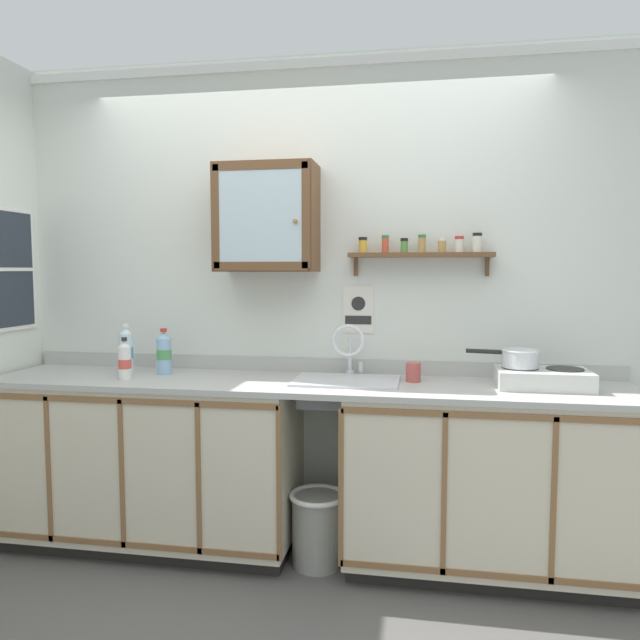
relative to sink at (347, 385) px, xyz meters
The scene contains 17 objects.
floor 1.02m from the sink, 119.96° to the right, with size 6.36×6.36×0.00m, color #565451.
back_wall 0.56m from the sink, 128.63° to the left, with size 3.96×0.07×2.67m.
lower_cabinet_run 1.18m from the sink, behind, with size 1.63×0.60×0.90m.
lower_cabinet_run_right 0.86m from the sink, ahead, with size 1.44×0.60×0.90m.
countertop 0.23m from the sink, behind, with size 3.32×0.62×0.03m, color #B2B2AD.
backsplash 0.34m from the sink, 132.33° to the left, with size 3.32×0.02×0.08m, color #B2B2AD.
sink is the anchor object (origin of this frame).
hot_plate_stove 0.97m from the sink, ahead, with size 0.44×0.28×0.10m.
saucepan 0.87m from the sink, ahead, with size 0.35×0.18×0.09m.
bottle_water_clear_0 1.24m from the sink, behind, with size 0.08×0.08×0.28m.
bottle_water_blue_1 1.03m from the sink, behind, with size 0.08×0.08×0.25m.
bottle_opaque_white_2 1.17m from the sink, behind, with size 0.07×0.07×0.22m.
mug 0.35m from the sink, ahead, with size 0.08×0.12×0.10m.
wall_cabinet 0.98m from the sink, 165.28° to the left, with size 0.54×0.30×0.57m.
spice_shelf 0.80m from the sink, 27.25° to the left, with size 0.76×0.14×0.22m.
warning_sign 0.45m from the sink, 83.01° to the left, with size 0.17×0.01×0.26m.
trash_bin 0.74m from the sink, 137.37° to the right, with size 0.29×0.29×0.38m.
Camera 1 is at (0.62, -2.64, 1.51)m, focal length 33.69 mm.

